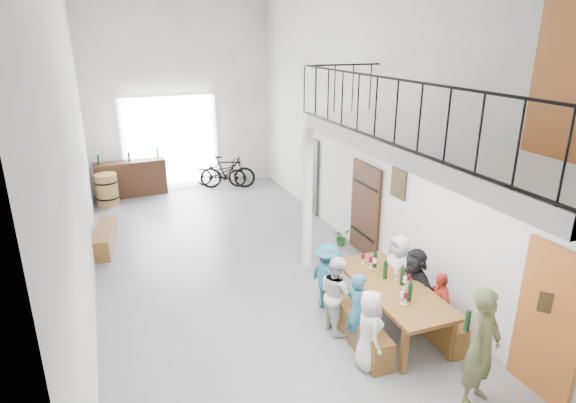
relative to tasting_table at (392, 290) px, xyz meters
name	(u,v)px	position (x,y,z in m)	size (l,w,h in m)	color
floor	(239,268)	(-1.68, 2.94, -0.71)	(12.00, 12.00, 0.00)	slate
room_walls	(233,91)	(-1.68, 2.94, 2.85)	(12.00, 12.00, 12.00)	white
gateway_portal	(171,143)	(-2.08, 8.88, 0.69)	(2.80, 0.08, 2.80)	white
right_wall_decor	(412,199)	(1.02, 1.08, 1.04)	(0.07, 8.28, 5.07)	#9E5320
balcony	(429,151)	(0.30, -0.18, 2.26)	(1.52, 5.62, 4.00)	white
tasting_table	(392,290)	(0.00, 0.00, 0.00)	(1.00, 2.35, 0.79)	brown
bench_inner	(354,322)	(-0.62, 0.06, -0.47)	(0.33, 2.05, 0.47)	brown
bench_wall	(421,310)	(0.56, -0.05, -0.47)	(0.27, 2.06, 0.47)	brown
tableware	(391,274)	(0.03, 0.10, 0.22)	(0.46, 1.44, 0.35)	black
side_bench	(105,238)	(-4.18, 4.99, -0.48)	(0.36, 1.64, 0.46)	brown
oak_barrel	(107,190)	(-4.02, 7.97, -0.26)	(0.61, 0.61, 0.89)	olive
serving_counter	(131,178)	(-3.32, 8.59, -0.19)	(1.96, 0.54, 1.04)	#3B2112
counter_bottles	(129,156)	(-3.32, 8.59, 0.47)	(1.71, 0.27, 0.28)	black
guest_left_a	(369,330)	(-0.80, -0.68, -0.11)	(0.59, 0.38, 1.20)	silver
guest_left_b	(358,311)	(-0.74, -0.24, -0.08)	(0.46, 0.30, 1.26)	#225E74
guest_left_c	(337,294)	(-0.81, 0.31, -0.07)	(0.62, 0.48, 1.28)	silver
guest_left_d	(327,277)	(-0.68, 0.92, -0.10)	(0.79, 0.45, 1.22)	#225E74
guest_right_a	(439,305)	(0.56, -0.45, -0.15)	(0.66, 0.27, 1.12)	red
guest_right_b	(414,285)	(0.49, 0.12, -0.07)	(1.18, 0.38, 1.28)	black
guest_right_c	(398,270)	(0.52, 0.62, -0.05)	(0.64, 0.42, 1.31)	silver
host_standing	(482,347)	(0.15, -1.79, 0.11)	(0.59, 0.39, 1.63)	#50542F
potted_plant	(341,237)	(0.77, 3.18, -0.51)	(0.35, 0.30, 0.39)	#215326
bicycle_near	(220,173)	(-0.69, 8.54, -0.27)	(0.57, 1.65, 0.86)	black
bicycle_far	(227,172)	(-0.52, 8.25, -0.20)	(0.48, 1.69, 1.02)	black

